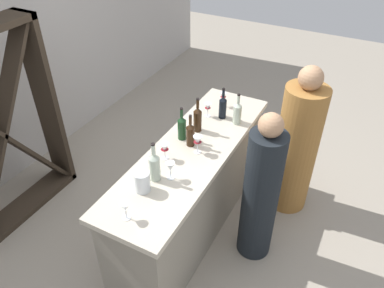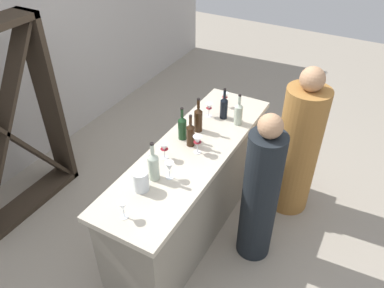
{
  "view_description": "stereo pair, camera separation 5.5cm",
  "coord_description": "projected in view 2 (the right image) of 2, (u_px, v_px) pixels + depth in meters",
  "views": [
    {
      "loc": [
        -2.22,
        -1.17,
        2.88
      ],
      "look_at": [
        0.0,
        0.0,
        1.01
      ],
      "focal_mm": 35.18,
      "sensor_mm": 36.0,
      "label": 1
    },
    {
      "loc": [
        -2.19,
        -1.22,
        2.88
      ],
      "look_at": [
        0.0,
        0.0,
        1.01
      ],
      "focal_mm": 35.18,
      "sensor_mm": 36.0,
      "label": 2
    }
  ],
  "objects": [
    {
      "name": "back_wall",
      "position": [
        0.0,
        49.0,
        3.75
      ],
      "size": [
        8.0,
        0.1,
        2.8
      ],
      "primitive_type": "cube",
      "color": "#BCB7B2",
      "rests_on": "ground"
    },
    {
      "name": "person_center_guest",
      "position": [
        260.0,
        195.0,
        3.11
      ],
      "size": [
        0.35,
        0.35,
        1.47
      ],
      "rotation": [
        0.0,
        0.0,
        1.75
      ],
      "color": "black",
      "rests_on": "ground"
    },
    {
      "name": "wine_bottle_leftmost_clear_pale",
      "position": [
        154.0,
        165.0,
        2.79
      ],
      "size": [
        0.08,
        0.08,
        0.33
      ],
      "color": "#B7C6B2",
      "rests_on": "bar_counter"
    },
    {
      "name": "wine_glass_near_left",
      "position": [
        197.0,
        141.0,
        3.05
      ],
      "size": [
        0.08,
        0.08,
        0.16
      ],
      "color": "white",
      "rests_on": "bar_counter"
    },
    {
      "name": "wine_glass_near_right",
      "position": [
        123.0,
        206.0,
        2.48
      ],
      "size": [
        0.07,
        0.07,
        0.14
      ],
      "color": "white",
      "rests_on": "bar_counter"
    },
    {
      "name": "wine_bottle_second_left_amber_brown",
      "position": [
        191.0,
        134.0,
        3.14
      ],
      "size": [
        0.07,
        0.07,
        0.3
      ],
      "color": "#331E0F",
      "rests_on": "bar_counter"
    },
    {
      "name": "water_pitcher",
      "position": [
        141.0,
        181.0,
        2.72
      ],
      "size": [
        0.12,
        0.12,
        0.16
      ],
      "color": "silver",
      "rests_on": "bar_counter"
    },
    {
      "name": "wine_bottle_center_olive_green",
      "position": [
        182.0,
        127.0,
        3.21
      ],
      "size": [
        0.07,
        0.07,
        0.31
      ],
      "color": "#193D1E",
      "rests_on": "bar_counter"
    },
    {
      "name": "wine_glass_near_center",
      "position": [
        169.0,
        167.0,
        2.81
      ],
      "size": [
        0.07,
        0.07,
        0.15
      ],
      "color": "white",
      "rests_on": "bar_counter"
    },
    {
      "name": "wine_glass_far_left",
      "position": [
        225.0,
        97.0,
        3.65
      ],
      "size": [
        0.07,
        0.07,
        0.15
      ],
      "color": "white",
      "rests_on": "bar_counter"
    },
    {
      "name": "bar_counter",
      "position": [
        192.0,
        190.0,
        3.44
      ],
      "size": [
        2.09,
        0.62,
        0.96
      ],
      "color": "gray",
      "rests_on": "ground"
    },
    {
      "name": "wine_rack",
      "position": [
        2.0,
        132.0,
        3.4
      ],
      "size": [
        1.22,
        0.28,
        1.88
      ],
      "color": "#33281E",
      "rests_on": "ground"
    },
    {
      "name": "ground_plane",
      "position": [
        192.0,
        226.0,
        3.73
      ],
      "size": [
        12.0,
        12.0,
        0.0
      ],
      "primitive_type": "plane",
      "color": "#9E9384"
    },
    {
      "name": "wine_bottle_second_right_amber_brown",
      "position": [
        198.0,
        119.0,
        3.3
      ],
      "size": [
        0.07,
        0.07,
        0.33
      ],
      "color": "#331E0F",
      "rests_on": "bar_counter"
    },
    {
      "name": "wine_bottle_rightmost_clear_pale",
      "position": [
        238.0,
        113.0,
        3.4
      ],
      "size": [
        0.08,
        0.08,
        0.3
      ],
      "color": "#B7C6B2",
      "rests_on": "bar_counter"
    },
    {
      "name": "wine_glass_far_right",
      "position": [
        164.0,
        148.0,
        3.0
      ],
      "size": [
        0.08,
        0.08,
        0.15
      ],
      "color": "white",
      "rests_on": "bar_counter"
    },
    {
      "name": "person_left_guest",
      "position": [
        298.0,
        149.0,
        3.58
      ],
      "size": [
        0.43,
        0.43,
        1.55
      ],
      "rotation": [
        0.0,
        0.0,
        1.47
      ],
      "color": "#9E6B33",
      "rests_on": "ground"
    },
    {
      "name": "wine_bottle_far_right_near_black",
      "position": [
        224.0,
        107.0,
        3.48
      ],
      "size": [
        0.07,
        0.07,
        0.31
      ],
      "color": "black",
      "rests_on": "bar_counter"
    },
    {
      "name": "wine_glass_far_center",
      "position": [
        209.0,
        108.0,
        3.51
      ],
      "size": [
        0.07,
        0.07,
        0.14
      ],
      "color": "white",
      "rests_on": "bar_counter"
    }
  ]
}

